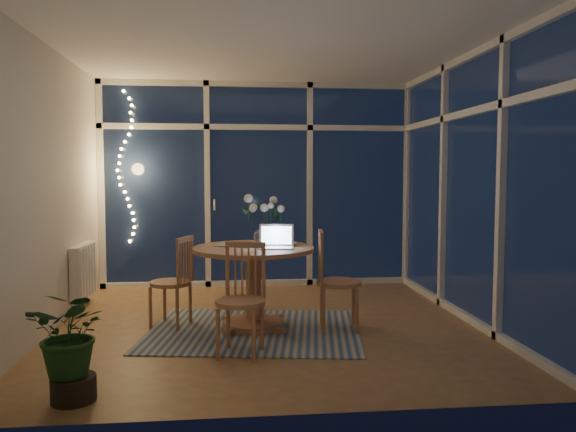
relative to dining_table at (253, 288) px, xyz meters
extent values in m
plane|color=olive|center=(0.16, 0.08, -0.38)|extent=(4.00, 4.00, 0.00)
plane|color=white|center=(0.16, 0.08, 2.22)|extent=(4.00, 4.00, 0.00)
cube|color=silver|center=(0.16, 2.08, 0.92)|extent=(4.00, 0.04, 2.60)
cube|color=silver|center=(0.16, -1.92, 0.92)|extent=(4.00, 0.04, 2.60)
cube|color=silver|center=(-1.84, 0.08, 0.92)|extent=(0.04, 4.00, 2.60)
cube|color=silver|center=(2.16, 0.08, 0.92)|extent=(0.04, 4.00, 2.60)
cube|color=white|center=(0.16, 2.04, 0.92)|extent=(4.00, 0.10, 2.60)
cube|color=white|center=(2.12, 0.08, 0.92)|extent=(0.10, 4.00, 2.60)
cube|color=white|center=(-1.78, 0.98, 0.02)|extent=(0.10, 0.70, 0.58)
cube|color=black|center=(0.66, 5.08, -0.44)|extent=(12.00, 6.00, 0.10)
cube|color=#352513|center=(0.16, 5.58, 0.52)|extent=(11.00, 0.08, 1.80)
cube|color=#373A42|center=(0.46, 8.58, 1.82)|extent=(7.00, 3.00, 2.20)
sphere|color=black|center=(-0.64, 3.48, 0.07)|extent=(0.90, 0.90, 0.90)
cube|color=#B3A792|center=(0.00, -0.10, -0.38)|extent=(2.12, 1.80, 0.01)
cylinder|color=#A7704B|center=(0.00, 0.00, 0.00)|extent=(1.28, 1.28, 0.76)
cube|color=#A7704B|center=(-0.78, 0.15, 0.05)|extent=(0.52, 0.52, 0.87)
cube|color=#A7704B|center=(0.78, -0.16, 0.09)|extent=(0.48, 0.48, 0.93)
cube|color=#A7704B|center=(-0.14, -0.78, 0.07)|extent=(0.52, 0.52, 0.90)
imported|color=white|center=(0.11, 0.25, 0.49)|extent=(0.23, 0.23, 0.21)
imported|color=white|center=(0.34, 0.04, 0.40)|extent=(0.17, 0.17, 0.04)
cube|color=#B9B7B0|center=(-0.14, 0.12, 0.39)|extent=(0.47, 0.42, 0.01)
cube|color=black|center=(0.00, -0.06, 0.39)|extent=(0.11, 0.07, 0.01)
imported|color=#17401B|center=(-1.21, -1.57, 0.00)|extent=(0.64, 0.58, 0.76)
camera|label=1|loc=(-0.22, -5.15, 1.05)|focal=35.00mm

